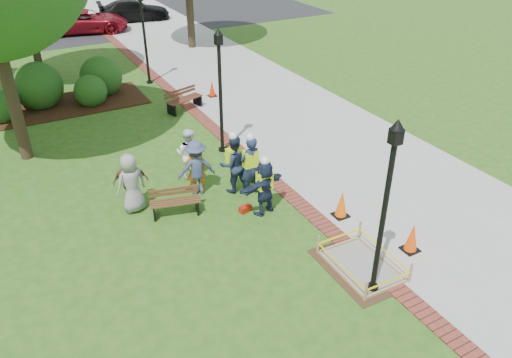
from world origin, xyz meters
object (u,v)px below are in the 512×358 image
lamp_near (386,199)px  hivis_worker_a (265,185)px  wet_concrete_pad (362,260)px  hivis_worker_b (250,165)px  hivis_worker_c (234,162)px  cone_front (412,238)px  bench_near (176,207)px

lamp_near → hivis_worker_a: 4.30m
hivis_worker_a → wet_concrete_pad: bearing=-74.5°
lamp_near → hivis_worker_b: size_ratio=2.13×
hivis_worker_a → hivis_worker_c: size_ratio=0.91×
hivis_worker_a → hivis_worker_b: hivis_worker_b is taller
cone_front → wet_concrete_pad: bearing=176.4°
bench_near → hivis_worker_a: 2.59m
hivis_worker_a → hivis_worker_b: size_ratio=0.89×
cone_front → lamp_near: (-1.77, -0.63, 2.09)m
lamp_near → hivis_worker_a: (-0.62, 3.95, -1.59)m
wet_concrete_pad → lamp_near: bearing=-110.9°
bench_near → wet_concrete_pad: bearing=-54.1°
cone_front → lamp_near: 2.81m
cone_front → bench_near: bearing=136.3°
wet_concrete_pad → lamp_near: lamp_near is taller
cone_front → hivis_worker_b: 4.97m
bench_near → lamp_near: size_ratio=0.34×
hivis_worker_b → hivis_worker_c: hivis_worker_b is taller
wet_concrete_pad → hivis_worker_a: bearing=105.5°
hivis_worker_a → hivis_worker_b: bearing=82.6°
lamp_near → hivis_worker_b: lamp_near is taller
cone_front → lamp_near: lamp_near is taller
cone_front → hivis_worker_a: size_ratio=0.46×
lamp_near → bench_near: bearing=119.5°
lamp_near → cone_front: bearing=19.6°
cone_front → hivis_worker_c: size_ratio=0.42×
wet_concrete_pad → lamp_near: (-0.28, -0.72, 2.25)m
hivis_worker_b → bench_near: bearing=179.3°
wet_concrete_pad → bench_near: bench_near is taller
cone_front → lamp_near: size_ratio=0.19×
hivis_worker_a → hivis_worker_b: 1.09m
hivis_worker_a → lamp_near: bearing=-81.1°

